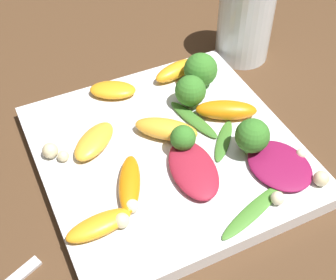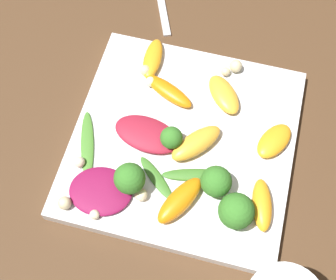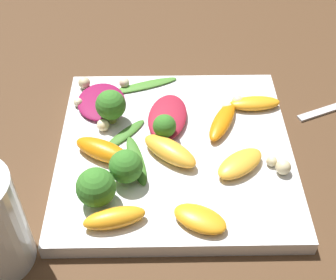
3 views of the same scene
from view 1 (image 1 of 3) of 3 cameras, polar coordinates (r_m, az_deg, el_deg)
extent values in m
plane|color=#4C331E|center=(0.54, -0.04, -2.29)|extent=(2.40, 2.40, 0.00)
cube|color=white|center=(0.54, -0.04, -1.61)|extent=(0.28, 0.28, 0.02)
cylinder|color=white|center=(0.67, 9.39, 14.28)|extent=(0.08, 0.08, 0.12)
ellipsoid|color=maroon|center=(0.52, 13.45, -3.01)|extent=(0.07, 0.08, 0.01)
ellipsoid|color=maroon|center=(0.50, 3.11, -3.56)|extent=(0.06, 0.09, 0.01)
ellipsoid|color=#FCAD33|center=(0.53, -8.99, -0.13)|extent=(0.07, 0.06, 0.02)
ellipsoid|color=orange|center=(0.49, -4.71, -5.31)|extent=(0.05, 0.08, 0.02)
ellipsoid|color=orange|center=(0.62, 1.00, 8.47)|extent=(0.07, 0.04, 0.02)
ellipsoid|color=orange|center=(0.46, -8.42, -10.25)|extent=(0.07, 0.03, 0.01)
ellipsoid|color=orange|center=(0.56, 7.11, 3.66)|extent=(0.08, 0.06, 0.02)
ellipsoid|color=#FCAD33|center=(0.53, -0.22, 1.34)|extent=(0.07, 0.07, 0.02)
ellipsoid|color=orange|center=(0.59, -6.75, 6.08)|extent=(0.07, 0.06, 0.01)
cylinder|color=#7A9E51|center=(0.58, 2.70, 4.74)|extent=(0.01, 0.01, 0.01)
sphere|color=#387A28|center=(0.57, 2.76, 6.02)|extent=(0.04, 0.04, 0.04)
cylinder|color=#84AD5B|center=(0.52, 1.81, -0.88)|extent=(0.01, 0.01, 0.01)
sphere|color=#387A28|center=(0.51, 1.85, 0.27)|extent=(0.03, 0.03, 0.03)
cylinder|color=#7A9E51|center=(0.61, 3.92, 7.20)|extent=(0.01, 0.01, 0.01)
sphere|color=#387A28|center=(0.60, 4.00, 8.55)|extent=(0.04, 0.04, 0.04)
cylinder|color=#84AD5B|center=(0.52, 9.99, -0.91)|extent=(0.01, 0.01, 0.02)
sphere|color=#387A28|center=(0.51, 10.25, 0.53)|extent=(0.04, 0.04, 0.04)
ellipsoid|color=#3D7528|center=(0.56, 3.12, 2.52)|extent=(0.04, 0.08, 0.01)
ellipsoid|color=#47842D|center=(0.48, 10.39, -8.46)|extent=(0.10, 0.05, 0.00)
ellipsoid|color=#3D7528|center=(0.54, 6.80, -0.05)|extent=(0.06, 0.06, 0.00)
sphere|color=beige|center=(0.54, 9.98, 0.50)|extent=(0.02, 0.02, 0.02)
sphere|color=beige|center=(0.49, 13.22, -6.92)|extent=(0.01, 0.01, 0.01)
sphere|color=beige|center=(0.52, -12.65, -1.92)|extent=(0.01, 0.01, 0.01)
sphere|color=beige|center=(0.47, -4.42, -8.02)|extent=(0.01, 0.01, 0.01)
sphere|color=beige|center=(0.46, -5.64, -9.75)|extent=(0.02, 0.02, 0.02)
sphere|color=beige|center=(0.51, 18.16, -4.49)|extent=(0.02, 0.02, 0.02)
sphere|color=beige|center=(0.53, -14.16, -1.26)|extent=(0.02, 0.02, 0.02)
sphere|color=beige|center=(0.53, 15.94, -1.63)|extent=(0.01, 0.01, 0.01)
camera|label=2|loc=(0.58, 40.97, 55.59)|focal=50.00mm
camera|label=3|loc=(0.74, -17.86, 46.14)|focal=50.00mm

